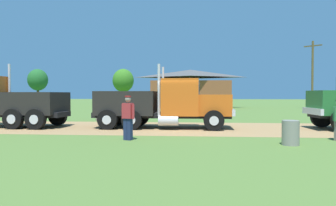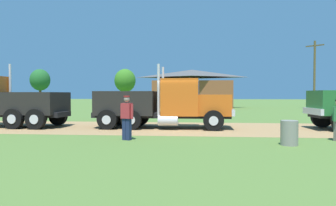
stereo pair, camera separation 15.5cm
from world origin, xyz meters
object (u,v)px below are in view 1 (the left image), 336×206
at_px(visitor_by_barrel, 128,116).
at_px(utility_pole_near, 312,73).
at_px(shed_building, 190,89).
at_px(visitor_far_side, 98,107).
at_px(steel_barrel, 291,133).
at_px(truck_foreground_white, 163,104).

relative_size(visitor_by_barrel, utility_pole_near, 0.21).
distance_m(visitor_by_barrel, shed_building, 30.27).
bearing_deg(utility_pole_near, visitor_by_barrel, -120.93).
height_order(visitor_by_barrel, shed_building, shed_building).
height_order(visitor_by_barrel, utility_pole_near, utility_pole_near).
relative_size(visitor_by_barrel, visitor_far_side, 1.00).
distance_m(visitor_by_barrel, steel_barrel, 6.09).
bearing_deg(shed_building, visitor_far_side, -105.21).
relative_size(visitor_by_barrel, shed_building, 0.16).
xyz_separation_m(truck_foreground_white, steel_barrel, (5.14, -5.34, -0.84)).
xyz_separation_m(visitor_by_barrel, visitor_far_side, (-3.94, 8.67, -0.00)).
relative_size(truck_foreground_white, visitor_by_barrel, 4.25).
bearing_deg(utility_pole_near, visitor_far_side, -136.60).
height_order(visitor_far_side, utility_pole_near, utility_pole_near).
bearing_deg(visitor_far_side, utility_pole_near, 43.40).
height_order(truck_foreground_white, visitor_far_side, truck_foreground_white).
bearing_deg(shed_building, visitor_by_barrel, -93.62).
distance_m(visitor_by_barrel, visitor_far_side, 9.52).
xyz_separation_m(steel_barrel, shed_building, (-4.12, 30.87, 2.01)).
distance_m(visitor_by_barrel, utility_pole_near, 33.54).
xyz_separation_m(visitor_far_side, steel_barrel, (9.97, -9.37, -0.51)).
height_order(truck_foreground_white, utility_pole_near, utility_pole_near).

